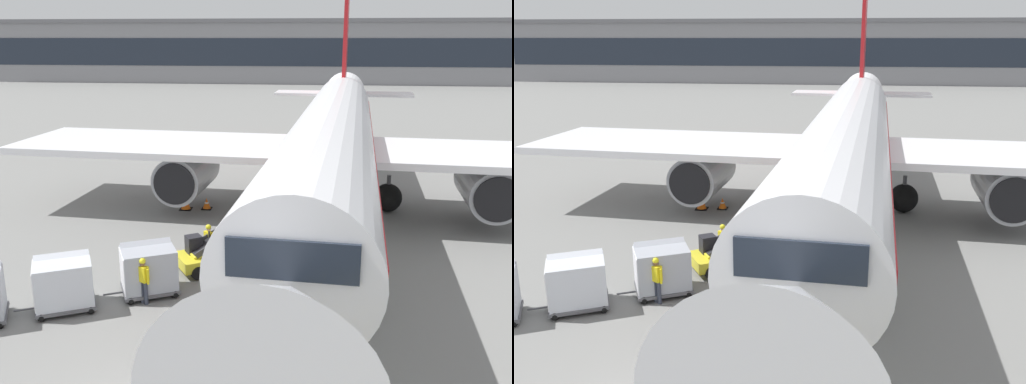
% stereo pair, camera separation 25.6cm
% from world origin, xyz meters
% --- Properties ---
extents(parked_airplane, '(34.70, 45.17, 15.21)m').
position_xyz_m(parked_airplane, '(5.43, 17.91, 3.97)').
color(parked_airplane, white).
rests_on(parked_airplane, ground).
extents(belt_loader, '(5.12, 3.90, 3.07)m').
position_xyz_m(belt_loader, '(0.95, 10.19, 0.87)').
color(belt_loader, gold).
rests_on(belt_loader, ground).
extents(baggage_cart_lead, '(2.79, 2.32, 1.91)m').
position_xyz_m(baggage_cart_lead, '(-1.40, 7.43, 1.00)').
color(baggage_cart_lead, '#515156').
rests_on(baggage_cart_lead, ground).
extents(baggage_cart_second, '(2.79, 2.32, 1.91)m').
position_xyz_m(baggage_cart_second, '(-3.98, 5.90, 1.00)').
color(baggage_cart_second, '#515156').
rests_on(baggage_cart_second, ground).
extents(ground_crew_by_loader, '(0.50, 0.40, 1.74)m').
position_xyz_m(ground_crew_by_loader, '(-1.32, 6.56, 1.00)').
color(ground_crew_by_loader, '#333847').
rests_on(ground_crew_by_loader, ground).
extents(ground_crew_by_carts, '(0.44, 0.43, 1.74)m').
position_xyz_m(ground_crew_by_carts, '(0.28, 10.38, 1.00)').
color(ground_crew_by_carts, '#514C42').
rests_on(ground_crew_by_carts, ground).
extents(safety_cone_engine_keepout, '(0.65, 0.65, 0.73)m').
position_xyz_m(safety_cone_engine_keepout, '(-2.48, 17.72, 0.36)').
color(safety_cone_engine_keepout, black).
rests_on(safety_cone_engine_keepout, ground).
extents(safety_cone_wingtip, '(0.55, 0.55, 0.63)m').
position_xyz_m(safety_cone_wingtip, '(-1.34, 17.92, 0.30)').
color(safety_cone_wingtip, black).
rests_on(safety_cone_wingtip, ground).
extents(apron_guidance_line_lead_in, '(0.20, 110.00, 0.01)m').
position_xyz_m(apron_guidance_line_lead_in, '(5.17, 17.13, 0.00)').
color(apron_guidance_line_lead_in, yellow).
rests_on(apron_guidance_line_lead_in, ground).
extents(terminal_building, '(148.95, 17.42, 12.55)m').
position_xyz_m(terminal_building, '(9.34, 108.81, 6.22)').
color(terminal_building, gray).
rests_on(terminal_building, ground).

